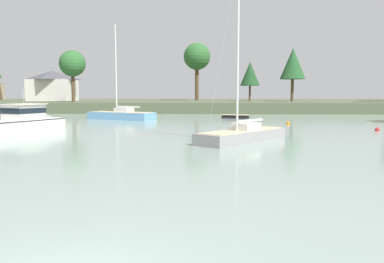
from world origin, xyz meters
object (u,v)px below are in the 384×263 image
at_px(sailboat_grey, 242,138).
at_px(cruiser_white, 29,126).
at_px(mooring_buoy_orange, 288,123).
at_px(dinghy_black, 235,117).
at_px(mooring_buoy_red, 377,130).
at_px(sailboat_skyblue, 121,117).

xyz_separation_m(sailboat_grey, cruiser_white, (-18.13, 5.65, 0.32)).
xyz_separation_m(sailboat_grey, mooring_buoy_orange, (6.48, 15.76, -0.18)).
relative_size(sailboat_grey, cruiser_white, 1.45).
xyz_separation_m(dinghy_black, mooring_buoy_orange, (5.14, -10.04, -0.09)).
height_order(cruiser_white, mooring_buoy_red, cruiser_white).
bearing_deg(mooring_buoy_red, cruiser_white, -174.65).
bearing_deg(dinghy_black, cruiser_white, -134.02).
bearing_deg(cruiser_white, mooring_buoy_orange, 22.34).
distance_m(cruiser_white, mooring_buoy_orange, 26.61).
bearing_deg(mooring_buoy_red, sailboat_skyblue, 152.01).
distance_m(sailboat_grey, sailboat_skyblue, 26.77).
bearing_deg(sailboat_grey, mooring_buoy_red, 33.13).
relative_size(sailboat_skyblue, mooring_buoy_red, 27.37).
bearing_deg(dinghy_black, mooring_buoy_orange, -62.91).
xyz_separation_m(dinghy_black, cruiser_white, (-19.47, -20.15, 0.41)).
distance_m(sailboat_skyblue, mooring_buoy_orange, 21.56).
height_order(cruiser_white, sailboat_skyblue, sailboat_skyblue).
bearing_deg(sailboat_skyblue, cruiser_white, -103.91).
bearing_deg(cruiser_white, mooring_buoy_red, 5.35).
xyz_separation_m(sailboat_skyblue, mooring_buoy_red, (26.99, -14.34, -0.20)).
xyz_separation_m(dinghy_black, mooring_buoy_red, (11.79, -17.23, -0.09)).
relative_size(dinghy_black, sailboat_grey, 0.31).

